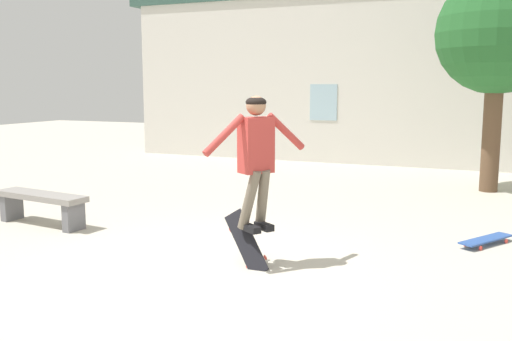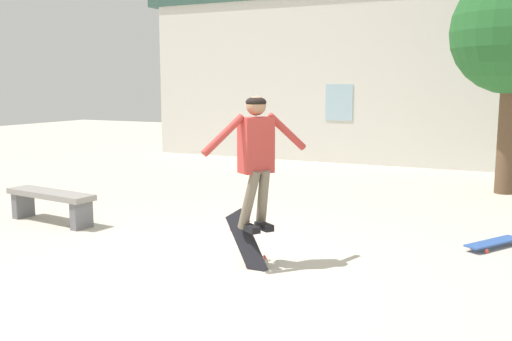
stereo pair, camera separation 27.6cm
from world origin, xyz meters
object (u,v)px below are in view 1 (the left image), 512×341
(skater, at_px, (256,151))
(skateboard_flipping, at_px, (246,243))
(skateboard_resting, at_px, (486,239))
(tree_right, at_px, (498,35))
(park_bench, at_px, (41,202))

(skater, relative_size, skateboard_flipping, 2.10)
(skateboard_flipping, relative_size, skateboard_resting, 0.82)
(skater, distance_m, skateboard_flipping, 1.02)
(skateboard_resting, bearing_deg, tree_right, -147.45)
(tree_right, distance_m, skater, 6.39)
(tree_right, height_order, park_bench, tree_right)
(park_bench, bearing_deg, skateboard_flipping, -2.21)
(tree_right, xyz_separation_m, skater, (-2.25, -5.77, -1.58))
(tree_right, bearing_deg, skateboard_resting, -89.22)
(park_bench, bearing_deg, skateboard_resting, 19.96)
(skater, xyz_separation_m, skateboard_resting, (2.30, 1.87, -1.20))
(tree_right, bearing_deg, skater, -111.31)
(tree_right, height_order, skater, tree_right)
(tree_right, relative_size, skateboard_resting, 4.71)
(park_bench, height_order, skateboard_resting, park_bench)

